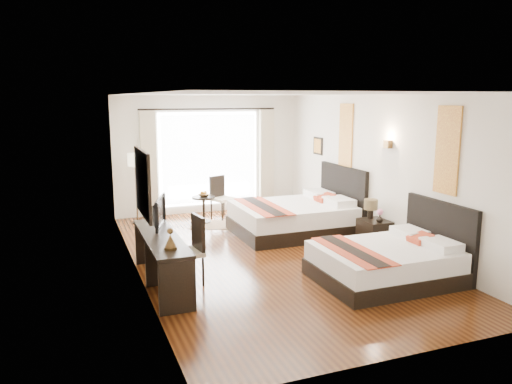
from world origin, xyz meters
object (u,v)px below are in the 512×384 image
object	(u,v)px
window_chair	(222,205)
console_desk	(162,260)
television	(155,212)
side_table	(204,210)
table_lamp	(371,206)
bed_near	(389,261)
fruit_bowl	(204,195)
vase	(380,221)
floor_lamp	(135,165)
desk_chair	(187,263)
nightstand	(374,234)
bed_far	(297,217)

from	to	relation	value
window_chair	console_desk	bearing A→B (deg)	-52.95
television	side_table	size ratio (longest dim) A/B	1.37
television	side_table	distance (m)	3.35
table_lamp	side_table	size ratio (longest dim) A/B	0.68
side_table	bed_near	bearing A→B (deg)	-69.23
bed_near	side_table	xyz separation A→B (m)	(-1.70, 4.47, -0.01)
fruit_bowl	window_chair	distance (m)	0.66
vase	television	world-z (taller)	television
vase	floor_lamp	world-z (taller)	floor_lamp
bed_near	television	size ratio (longest dim) A/B	2.54
fruit_bowl	side_table	bearing A→B (deg)	95.98
floor_lamp	fruit_bowl	xyz separation A→B (m)	(1.39, -0.49, -0.69)
console_desk	television	size ratio (longest dim) A/B	2.71
television	window_chair	world-z (taller)	television
desk_chair	vase	bearing A→B (deg)	178.39
nightstand	desk_chair	size ratio (longest dim) A/B	0.55
bed_far	window_chair	size ratio (longest dim) A/B	2.43
nightstand	window_chair	xyz separation A→B (m)	(-1.90, 3.28, 0.03)
bed_far	side_table	xyz separation A→B (m)	(-1.55, 1.52, -0.05)
table_lamp	fruit_bowl	bearing A→B (deg)	130.18
bed_far	floor_lamp	xyz separation A→B (m)	(-2.95, 1.99, 0.97)
table_lamp	side_table	world-z (taller)	table_lamp
table_lamp	desk_chair	size ratio (longest dim) A/B	0.39
vase	desk_chair	world-z (taller)	desk_chair
television	side_table	world-z (taller)	television
table_lamp	floor_lamp	xyz separation A→B (m)	(-3.80, 3.34, 0.54)
television	side_table	bearing A→B (deg)	-9.13
nightstand	table_lamp	distance (m)	0.52
vase	fruit_bowl	distance (m)	3.98
console_desk	vase	bearing A→B (deg)	3.43
bed_near	console_desk	size ratio (longest dim) A/B	0.94
console_desk	desk_chair	world-z (taller)	desk_chair
nightstand	desk_chair	bearing A→B (deg)	-172.27
television	vase	bearing A→B (deg)	-75.50
television	fruit_bowl	distance (m)	3.28
bed_far	floor_lamp	world-z (taller)	floor_lamp
vase	desk_chair	xyz separation A→B (m)	(-3.60, -0.32, -0.26)
nightstand	side_table	xyz separation A→B (m)	(-2.41, 3.03, 0.03)
desk_chair	window_chair	bearing A→B (deg)	-121.16
nightstand	console_desk	bearing A→B (deg)	-174.10
fruit_bowl	window_chair	xyz separation A→B (m)	(0.51, 0.28, -0.32)
table_lamp	bed_far	bearing A→B (deg)	122.29
console_desk	table_lamp	bearing A→B (deg)	8.03
table_lamp	bed_near	bearing A→B (deg)	-114.11
television	fruit_bowl	size ratio (longest dim) A/B	3.45
vase	fruit_bowl	xyz separation A→B (m)	(-2.39, 3.18, 0.05)
nightstand	side_table	world-z (taller)	side_table
nightstand	fruit_bowl	xyz separation A→B (m)	(-2.41, 3.00, 0.35)
bed_near	table_lamp	bearing A→B (deg)	65.89
bed_near	vase	distance (m)	1.47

